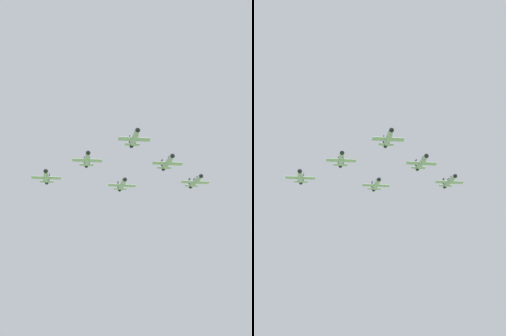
{
  "view_description": "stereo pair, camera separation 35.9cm",
  "coord_description": "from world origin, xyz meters",
  "views": [
    {
      "loc": [
        177.78,
        9.13,
        37.41
      ],
      "look_at": [
        3.86,
        -14.58,
        91.72
      ],
      "focal_mm": 58.57,
      "sensor_mm": 36.0,
      "label": 1
    },
    {
      "loc": [
        177.73,
        9.49,
        37.41
      ],
      "look_at": [
        3.86,
        -14.58,
        91.72
      ],
      "focal_mm": 58.57,
      "sensor_mm": 36.0,
      "label": 2
    }
  ],
  "objects": [
    {
      "name": "jet_slot_rear",
      "position": [
        -6.22,
        -17.27,
        88.89
      ],
      "size": [
        15.84,
        10.17,
        3.39
      ],
      "rotation": [
        0.0,
        0.0,
        0.28
      ],
      "color": "#9EA3A8"
    },
    {
      "name": "jet_right_outer",
      "position": [
        0.66,
        -43.02,
        90.77
      ],
      "size": [
        16.76,
        10.69,
        3.57
      ],
      "rotation": [
        0.0,
        0.0,
        0.25
      ],
      "color": "#9EA3A8"
    },
    {
      "name": "jet_left_outer",
      "position": [
        -13.09,
        8.49,
        91.01
      ],
      "size": [
        16.47,
        10.57,
        3.53
      ],
      "rotation": [
        0.0,
        0.0,
        0.28
      ],
      "color": "#9EA3A8"
    },
    {
      "name": "jet_lead",
      "position": [
        24.08,
        -9.18,
        94.84
      ],
      "size": [
        15.9,
        10.15,
        3.39
      ],
      "rotation": [
        0.0,
        0.0,
        0.26
      ],
      "color": "#9EA3A8"
    },
    {
      "name": "jet_right_wingman",
      "position": [
        12.37,
        -26.1,
        92.61
      ],
      "size": [
        15.92,
        10.14,
        3.39
      ],
      "rotation": [
        0.0,
        0.0,
        0.24
      ],
      "color": "#9EA3A8"
    },
    {
      "name": "jet_left_wingman",
      "position": [
        5.5,
        -0.35,
        92.65
      ],
      "size": [
        16.39,
        10.51,
        3.5
      ],
      "rotation": [
        0.0,
        0.0,
        0.27
      ],
      "color": "#9EA3A8"
    }
  ]
}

